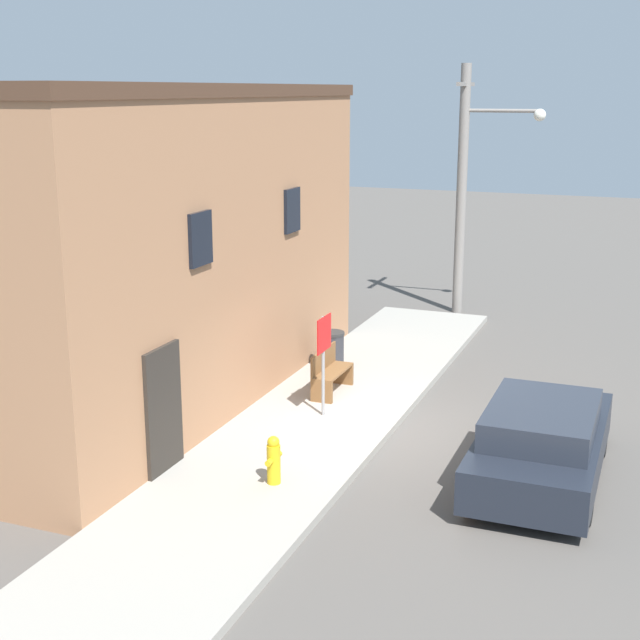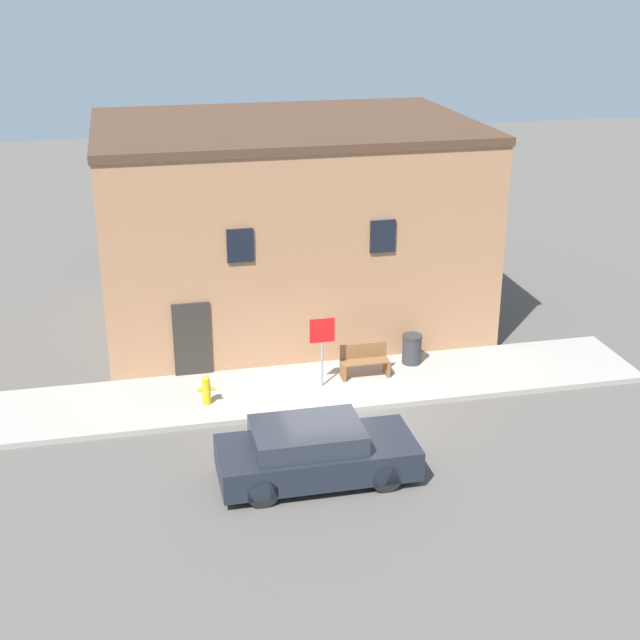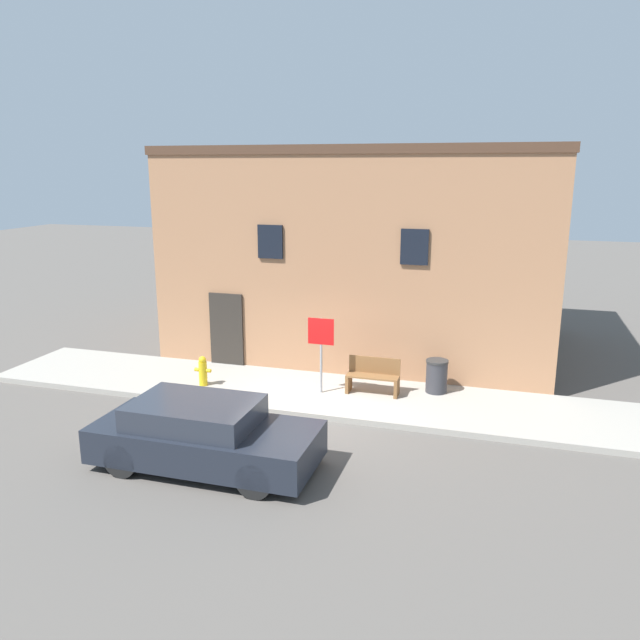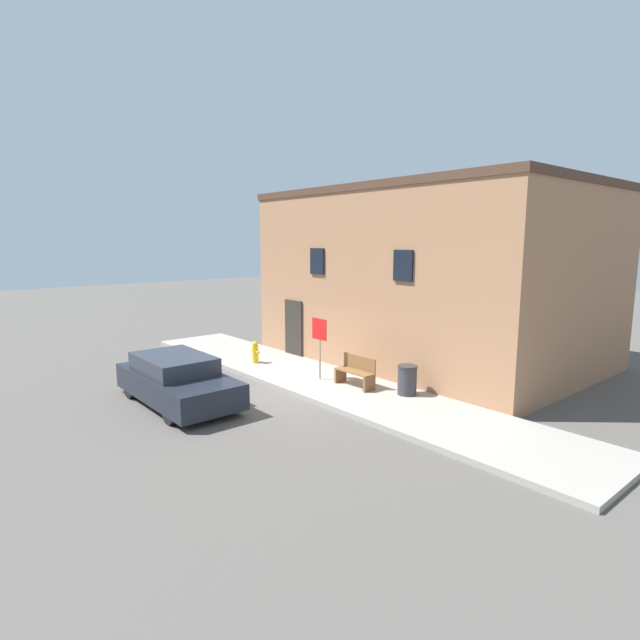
# 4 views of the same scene
# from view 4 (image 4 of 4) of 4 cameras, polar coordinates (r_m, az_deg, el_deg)

# --- Properties ---
(ground_plane) EXTENTS (80.00, 80.00, 0.00)m
(ground_plane) POSITION_cam_4_polar(r_m,az_deg,el_deg) (14.91, -4.42, -8.17)
(ground_plane) COLOR #56514C
(sidewalk) EXTENTS (17.55, 2.90, 0.14)m
(sidewalk) POSITION_cam_4_polar(r_m,az_deg,el_deg) (15.74, -0.12, -6.93)
(sidewalk) COLOR #9E998E
(sidewalk) RESTS_ON ground
(brick_building) EXTENTS (11.14, 7.85, 6.20)m
(brick_building) POSITION_cam_4_polar(r_m,az_deg,el_deg) (18.94, 12.62, 4.91)
(brick_building) COLOR #A87551
(brick_building) RESTS_ON ground
(fire_hydrant) EXTENTS (0.45, 0.21, 0.78)m
(fire_hydrant) POSITION_cam_4_polar(r_m,az_deg,el_deg) (17.72, -7.41, -3.64)
(fire_hydrant) COLOR gold
(fire_hydrant) RESTS_ON sidewalk
(stop_sign) EXTENTS (0.66, 0.06, 1.92)m
(stop_sign) POSITION_cam_4_polar(r_m,az_deg,el_deg) (15.31, -0.06, -1.97)
(stop_sign) COLOR gray
(stop_sign) RESTS_ON sidewalk
(bench) EXTENTS (1.30, 0.44, 0.89)m
(bench) POSITION_cam_4_polar(r_m,az_deg,el_deg) (14.84, 4.12, -5.96)
(bench) COLOR brown
(bench) RESTS_ON sidewalk
(trash_bin) EXTENTS (0.56, 0.56, 0.83)m
(trash_bin) POSITION_cam_4_polar(r_m,az_deg,el_deg) (14.24, 9.93, -6.75)
(trash_bin) COLOR #333338
(trash_bin) RESTS_ON sidewalk
(parked_car) EXTENTS (4.32, 1.85, 1.31)m
(parked_car) POSITION_cam_4_polar(r_m,az_deg,el_deg) (14.24, -16.02, -6.63)
(parked_car) COLOR black
(parked_car) RESTS_ON ground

